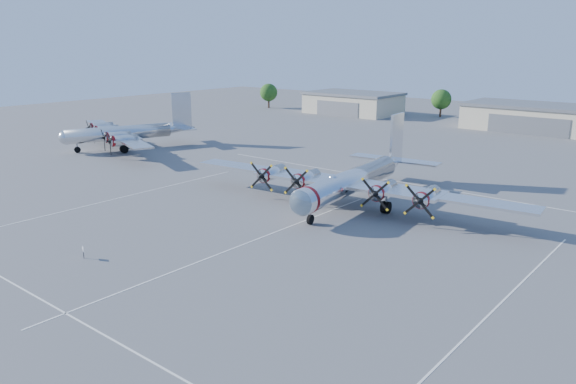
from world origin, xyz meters
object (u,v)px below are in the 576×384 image
Objects in this scene: hangar_west at (353,103)px; hangar_center at (539,118)px; info_placard at (83,250)px; main_bomber_b29 at (353,202)px; bomber_west at (127,148)px; tree_far_west at (269,92)px; tree_west at (441,99)px.

hangar_west is 45.00m from hangar_center.
info_placard is at bearing -69.29° from hangar_west.
bomber_west reaches higher than main_bomber_b29.
main_bomber_b29 is at bearing -42.84° from tree_far_west.
tree_far_west is 0.19× the size of bomber_west.
bomber_west is 51.68m from info_placard.
tree_west is (20.00, 8.04, 1.51)m from hangar_west.
info_placard is (36.96, -97.75, -2.01)m from hangar_west.
hangar_west is 0.79× the size of hangar_center.
hangar_west is at bearing 117.14° from main_bomber_b29.
bomber_west reaches higher than info_placard.
main_bomber_b29 is at bearing -71.93° from tree_west.
hangar_center is at bearing 74.00° from bomber_west.
tree_west reaches higher than bomber_west.
tree_far_west is at bearing -176.76° from hangar_center.
tree_far_west reaches higher than main_bomber_b29.
hangar_center reaches higher than info_placard.
tree_west reaches higher than main_bomber_b29.
tree_far_west is at bearing -165.07° from tree_west.
tree_west is (45.00, 12.00, 0.00)m from tree_far_west.
main_bomber_b29 is 48.55m from bomber_west.
hangar_west is 104.53m from info_placard.
tree_west reaches higher than hangar_center.
hangar_center reaches higher than bomber_west.
info_placard is at bearing -111.90° from main_bomber_b29.
info_placard is at bearing -80.89° from tree_west.
tree_west reaches higher than hangar_west.
hangar_center is 98.10m from info_placard.
bomber_west is at bearing -107.60° from tree_west.
main_bomber_b29 reaches higher than info_placard.
hangar_west is 25.36m from tree_far_west.
info_placard is at bearing -18.38° from bomber_west.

